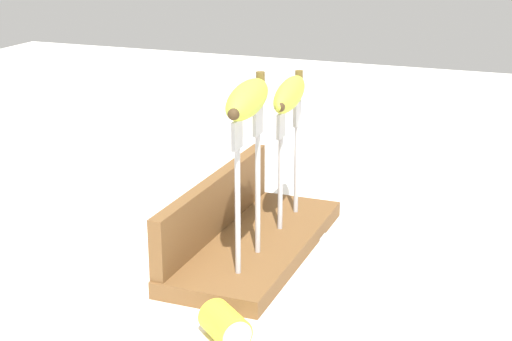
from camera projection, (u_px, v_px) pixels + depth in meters
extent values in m
plane|color=silver|center=(256.00, 252.00, 1.11)|extent=(3.00, 3.00, 0.00)
cube|color=brown|center=(256.00, 245.00, 1.11)|extent=(0.36, 0.15, 0.02)
cube|color=brown|center=(215.00, 204.00, 1.11)|extent=(0.36, 0.02, 0.08)
cylinder|color=#B2B2B7|center=(238.00, 213.00, 0.97)|extent=(0.01, 0.01, 0.16)
cube|color=#B2B2B7|center=(237.00, 135.00, 0.94)|extent=(0.03, 0.00, 0.04)
cylinder|color=#B2B2B7|center=(258.00, 195.00, 1.03)|extent=(0.01, 0.01, 0.16)
cube|color=#B2B2B7|center=(258.00, 121.00, 1.00)|extent=(0.03, 0.00, 0.04)
cylinder|color=#B2B2B7|center=(280.00, 184.00, 1.11)|extent=(0.01, 0.01, 0.14)
cube|color=#B2B2B7|center=(281.00, 125.00, 1.09)|extent=(0.03, 0.00, 0.04)
cylinder|color=#B2B2B7|center=(296.00, 169.00, 1.18)|extent=(0.01, 0.01, 0.14)
cube|color=#B2B2B7|center=(297.00, 114.00, 1.15)|extent=(0.03, 0.00, 0.04)
ellipsoid|color=#B2C138|center=(248.00, 99.00, 0.96)|extent=(0.17, 0.07, 0.04)
cylinder|color=brown|center=(259.00, 79.00, 1.03)|extent=(0.01, 0.01, 0.02)
sphere|color=#3F2D19|center=(234.00, 114.00, 0.88)|extent=(0.01, 0.01, 0.01)
ellipsoid|color=#B2C138|center=(290.00, 94.00, 1.11)|extent=(0.18, 0.06, 0.04)
cylinder|color=brown|center=(299.00, 76.00, 1.18)|extent=(0.01, 0.01, 0.02)
sphere|color=#3F2D19|center=(279.00, 108.00, 1.03)|extent=(0.01, 0.01, 0.01)
cylinder|color=#B2B2B7|center=(381.00, 249.00, 1.11)|extent=(0.02, 0.12, 0.01)
cube|color=#B2B2B7|center=(331.00, 238.00, 1.15)|extent=(0.03, 0.04, 0.01)
cylinder|color=#B2C138|center=(184.00, 220.00, 1.18)|extent=(0.04, 0.04, 0.04)
cylinder|color=beige|center=(179.00, 224.00, 1.16)|extent=(0.00, 0.03, 0.03)
cylinder|color=yellow|center=(225.00, 325.00, 0.87)|extent=(0.07, 0.07, 0.04)
cylinder|color=beige|center=(237.00, 337.00, 0.85)|extent=(0.03, 0.02, 0.04)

